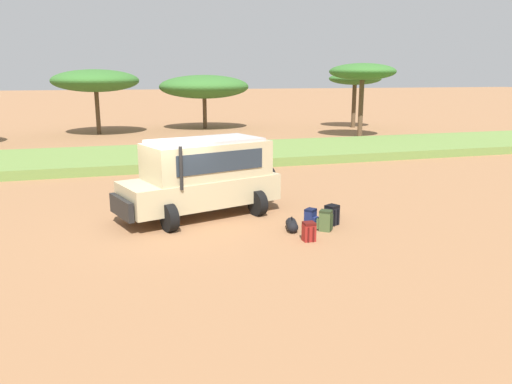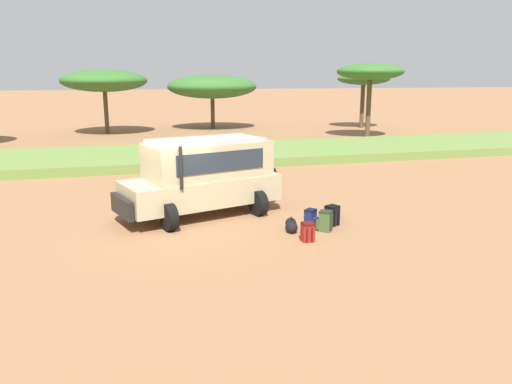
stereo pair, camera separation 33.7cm
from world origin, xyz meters
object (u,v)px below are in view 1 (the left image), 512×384
safari_vehicle (203,175)px  duffel_bag_low_black_case (292,225)px  acacia_tree_right_mid (204,87)px  backpack_near_rear_wheel (311,218)px  duffel_bag_soft_canvas (332,212)px  backpack_beside_front_wheel (325,221)px  acacia_tree_distant_right (355,79)px  acacia_tree_far_right (362,72)px  acacia_tree_centre_back (95,81)px  backpack_outermost (332,215)px  backpack_cluster_center (309,232)px

safari_vehicle → duffel_bag_low_black_case: bearing=-47.9°
acacia_tree_right_mid → safari_vehicle: bearing=-101.2°
acacia_tree_right_mid → backpack_near_rear_wheel: bearing=-95.0°
safari_vehicle → backpack_near_rear_wheel: (2.78, -2.12, -1.04)m
duffel_bag_soft_canvas → backpack_beside_front_wheel: bearing=-123.5°
backpack_near_rear_wheel → acacia_tree_distant_right: (15.02, 26.08, 3.83)m
backpack_near_rear_wheel → duffel_bag_low_black_case: 0.72m
acacia_tree_distant_right → safari_vehicle: bearing=-126.6°
duffel_bag_soft_canvas → acacia_tree_far_right: (10.98, 18.61, 4.43)m
acacia_tree_centre_back → acacia_tree_far_right: size_ratio=1.30×
acacia_tree_centre_back → acacia_tree_far_right: acacia_tree_far_right is taller
duffel_bag_low_black_case → acacia_tree_distant_right: size_ratio=0.17×
backpack_outermost → acacia_tree_far_right: 22.78m
safari_vehicle → duffel_bag_low_black_case: 3.34m
backpack_beside_front_wheel → backpack_cluster_center: 1.07m
backpack_cluster_center → acacia_tree_right_mid: acacia_tree_right_mid is taller
backpack_cluster_center → acacia_tree_distant_right: (15.60, 27.30, 3.83)m
backpack_beside_front_wheel → backpack_near_rear_wheel: size_ratio=1.14×
acacia_tree_right_mid → acacia_tree_far_right: bearing=-45.3°
backpack_near_rear_wheel → acacia_tree_centre_back: bearing=102.7°
duffel_bag_soft_canvas → acacia_tree_distant_right: (14.03, 25.44, 3.91)m
backpack_cluster_center → acacia_tree_centre_back: bearing=101.0°
backpack_beside_front_wheel → backpack_outermost: 0.64m
backpack_near_rear_wheel → duffel_bag_low_black_case: backpack_near_rear_wheel is taller
duffel_bag_soft_canvas → acacia_tree_right_mid: bearing=86.9°
backpack_cluster_center → acacia_tree_distant_right: size_ratio=0.11×
duffel_bag_low_black_case → duffel_bag_soft_canvas: duffel_bag_soft_canvas is taller
duffel_bag_low_black_case → backpack_cluster_center: bearing=-84.3°
duffel_bag_soft_canvas → acacia_tree_centre_back: 27.68m
safari_vehicle → backpack_beside_front_wheel: bearing=-41.1°
backpack_beside_front_wheel → acacia_tree_right_mid: (2.29, 29.31, 3.18)m
acacia_tree_centre_back → acacia_tree_right_mid: 8.78m
safari_vehicle → acacia_tree_far_right: bearing=49.3°
backpack_beside_front_wheel → acacia_tree_distant_right: (14.79, 26.59, 3.79)m
backpack_beside_front_wheel → acacia_tree_centre_back: size_ratio=0.09×
backpack_near_rear_wheel → duffel_bag_low_black_case: size_ratio=0.66×
acacia_tree_right_mid → backpack_beside_front_wheel: bearing=-94.5°
backpack_near_rear_wheel → acacia_tree_centre_back: acacia_tree_centre_back is taller
backpack_cluster_center → backpack_outermost: backpack_outermost is taller
safari_vehicle → duffel_bag_soft_canvas: bearing=-21.4°
backpack_cluster_center → acacia_tree_right_mid: (3.09, 30.02, 3.22)m
acacia_tree_distant_right → duffel_bag_soft_canvas: bearing=-118.9°
backpack_near_rear_wheel → acacia_tree_centre_back: 28.04m
backpack_beside_front_wheel → backpack_near_rear_wheel: 0.57m
duffel_bag_soft_canvas → duffel_bag_low_black_case: bearing=-153.1°
backpack_near_rear_wheel → acacia_tree_distant_right: 30.34m
backpack_cluster_center → backpack_outermost: size_ratio=0.86×
backpack_cluster_center → duffel_bag_soft_canvas: 2.43m
backpack_outermost → duffel_bag_low_black_case: (-1.33, -0.17, -0.14)m
backpack_near_rear_wheel → acacia_tree_right_mid: (2.52, 28.80, 3.22)m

